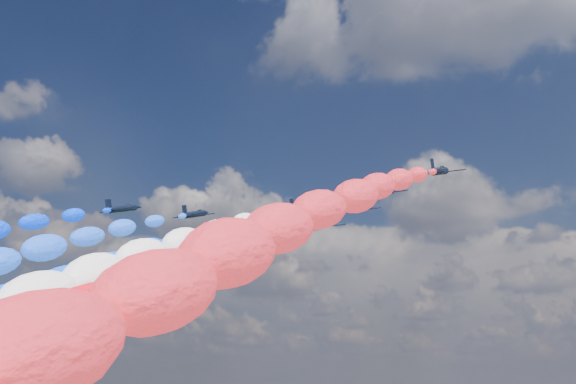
% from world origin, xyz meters
% --- Properties ---
extents(jet_0, '(8.62, 11.44, 5.24)m').
position_xyz_m(jet_0, '(-30.26, -4.65, 110.77)').
color(jet_0, black).
extents(jet_1, '(8.24, 11.17, 5.24)m').
position_xyz_m(jet_1, '(-20.31, 5.03, 110.77)').
color(jet_1, black).
extents(jet_2, '(8.31, 11.22, 5.24)m').
position_xyz_m(jet_2, '(-8.26, 13.58, 110.77)').
color(jet_2, black).
extents(trail_2, '(7.12, 122.07, 52.08)m').
position_xyz_m(trail_2, '(-8.26, -48.30, 87.04)').
color(trail_2, '#114DFF').
extents(jet_3, '(8.27, 11.19, 5.24)m').
position_xyz_m(jet_3, '(0.33, 8.94, 110.77)').
color(jet_3, black).
extents(trail_3, '(7.12, 122.07, 52.08)m').
position_xyz_m(trail_3, '(0.33, -52.94, 87.04)').
color(trail_3, white).
extents(jet_4, '(8.24, 11.17, 5.24)m').
position_xyz_m(jet_4, '(-0.84, 24.71, 110.77)').
color(jet_4, black).
extents(trail_4, '(7.12, 122.07, 52.08)m').
position_xyz_m(trail_4, '(-0.84, -37.16, 87.04)').
color(trail_4, white).
extents(jet_5, '(8.05, 11.04, 5.24)m').
position_xyz_m(jet_5, '(10.16, 13.80, 110.77)').
color(jet_5, black).
extents(trail_5, '(7.12, 122.07, 52.08)m').
position_xyz_m(trail_5, '(10.16, -48.08, 87.04)').
color(trail_5, red).
extents(jet_6, '(8.61, 11.43, 5.24)m').
position_xyz_m(jet_6, '(18.32, 3.71, 110.77)').
color(jet_6, black).
extents(trail_6, '(7.12, 122.07, 52.08)m').
position_xyz_m(trail_6, '(18.32, -58.16, 87.04)').
color(trail_6, red).
extents(jet_7, '(8.38, 11.27, 5.24)m').
position_xyz_m(jet_7, '(29.88, -4.84, 110.77)').
color(jet_7, black).
extents(trail_7, '(7.12, 122.07, 52.08)m').
position_xyz_m(trail_7, '(29.88, -66.72, 87.04)').
color(trail_7, red).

